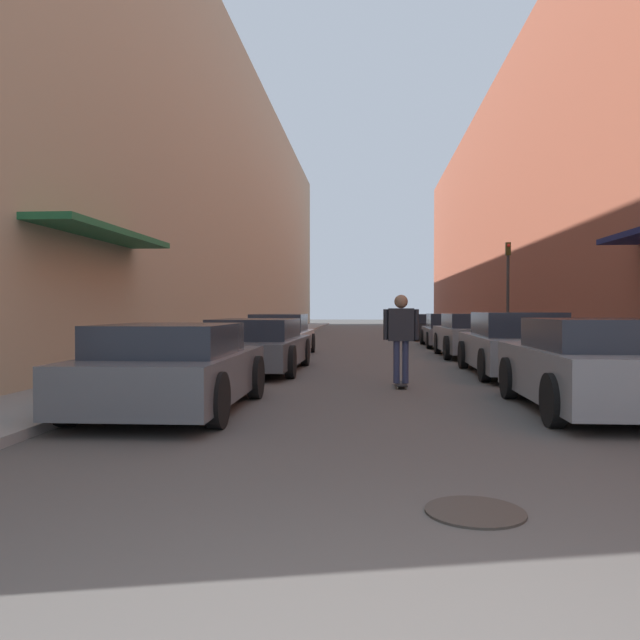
# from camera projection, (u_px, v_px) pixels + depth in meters

# --- Properties ---
(ground) EXTENTS (122.63, 122.63, 0.00)m
(ground) POSITION_uv_depth(u_px,v_px,m) (374.00, 346.00, 24.28)
(ground) COLOR #4C4947
(curb_strip_left) EXTENTS (1.80, 55.74, 0.12)m
(curb_strip_left) POSITION_uv_depth(u_px,v_px,m) (274.00, 337.00, 30.22)
(curb_strip_left) COLOR gray
(curb_strip_left) RESTS_ON ground
(curb_strip_right) EXTENTS (1.80, 55.74, 0.12)m
(curb_strip_right) POSITION_uv_depth(u_px,v_px,m) (475.00, 338.00, 29.45)
(curb_strip_right) COLOR gray
(curb_strip_right) RESTS_ON ground
(building_row_left) EXTENTS (4.90, 55.74, 13.02)m
(building_row_left) POSITION_uv_depth(u_px,v_px,m) (214.00, 205.00, 30.33)
(building_row_left) COLOR tan
(building_row_left) RESTS_ON ground
(building_row_right) EXTENTS (4.90, 55.74, 12.33)m
(building_row_right) POSITION_uv_depth(u_px,v_px,m) (539.00, 208.00, 29.11)
(building_row_right) COLOR brown
(building_row_right) RESTS_ON ground
(parked_car_left_0) EXTENTS (2.03, 4.07, 1.22)m
(parked_car_left_0) POSITION_uv_depth(u_px,v_px,m) (173.00, 368.00, 8.69)
(parked_car_left_0) COLOR #515459
(parked_car_left_0) RESTS_ON ground
(parked_car_left_1) EXTENTS (2.09, 4.70, 1.21)m
(parked_car_left_1) POSITION_uv_depth(u_px,v_px,m) (257.00, 346.00, 14.23)
(parked_car_left_1) COLOR #515459
(parked_car_left_1) RESTS_ON ground
(parked_car_left_2) EXTENTS (1.91, 4.02, 1.27)m
(parked_car_left_2) POSITION_uv_depth(u_px,v_px,m) (280.00, 336.00, 19.23)
(parked_car_left_2) COLOR silver
(parked_car_left_2) RESTS_ON ground
(parked_car_right_0) EXTENTS (2.02, 3.91, 1.30)m
(parked_car_right_0) POSITION_uv_depth(u_px,v_px,m) (597.00, 366.00, 8.59)
(parked_car_right_0) COLOR gray
(parked_car_right_0) RESTS_ON ground
(parked_car_right_1) EXTENTS (1.93, 4.52, 1.36)m
(parked_car_right_1) POSITION_uv_depth(u_px,v_px,m) (514.00, 345.00, 13.46)
(parked_car_right_1) COLOR gray
(parked_car_right_1) RESTS_ON ground
(parked_car_right_2) EXTENTS (1.99, 4.08, 1.30)m
(parked_car_right_2) POSITION_uv_depth(u_px,v_px,m) (473.00, 336.00, 18.57)
(parked_car_right_2) COLOR gray
(parked_car_right_2) RESTS_ON ground
(parked_car_right_3) EXTENTS (1.86, 4.42, 1.26)m
(parked_car_right_3) POSITION_uv_depth(u_px,v_px,m) (448.00, 331.00, 23.66)
(parked_car_right_3) COLOR #515459
(parked_car_right_3) RESTS_ON ground
(parked_car_right_4) EXTENTS (2.09, 4.51, 1.20)m
(parked_car_right_4) POSITION_uv_depth(u_px,v_px,m) (432.00, 327.00, 29.46)
(parked_car_right_4) COLOR #232326
(parked_car_right_4) RESTS_ON ground
(skateboarder) EXTENTS (0.65, 0.78, 1.69)m
(skateboarder) POSITION_uv_depth(u_px,v_px,m) (401.00, 330.00, 11.37)
(skateboarder) COLOR black
(skateboarder) RESTS_ON ground
(manhole_cover) EXTENTS (0.70, 0.70, 0.02)m
(manhole_cover) POSITION_uv_depth(u_px,v_px,m) (475.00, 512.00, 4.36)
(manhole_cover) COLOR #332D28
(manhole_cover) RESTS_ON ground
(traffic_light) EXTENTS (0.16, 0.22, 3.62)m
(traffic_light) POSITION_uv_depth(u_px,v_px,m) (508.00, 283.00, 21.57)
(traffic_light) COLOR #2D2D2D
(traffic_light) RESTS_ON curb_strip_right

